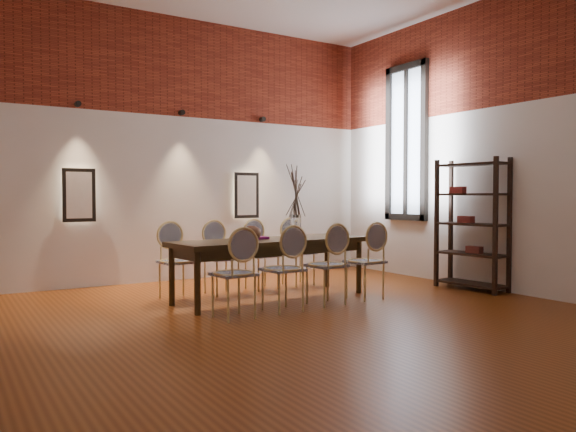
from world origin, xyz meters
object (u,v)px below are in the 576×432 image
chair_far_c (262,255)px  shelving_rack (472,224)px  chair_near_a (234,274)px  bowl (252,233)px  chair_near_d (365,261)px  book (257,238)px  chair_near_c (326,265)px  vase (296,226)px  chair_far_d (298,252)px  dining_table (271,269)px  chair_far_b (222,258)px  chair_far_a (177,261)px  chair_near_b (283,269)px

chair_far_c → shelving_rack: (2.44, -1.54, 0.43)m
chair_near_a → bowl: size_ratio=3.92×
chair_near_d → chair_far_c: bearing=114.8°
book → chair_near_c: bearing=-55.2°
chair_near_d → book: size_ratio=3.62×
chair_near_a → vase: 1.56m
chair_far_d → vase: (-0.51, -0.73, 0.43)m
dining_table → chair_far_b: 0.76m
chair_far_a → chair_far_b: 0.63m
dining_table → chair_near_a: chair_near_a is taller
dining_table → chair_far_b: size_ratio=2.70×
dining_table → book: 0.43m
chair_near_b → chair_far_a: 1.51m
chair_near_b → chair_near_d: same height
dining_table → book: book is taller
chair_near_b → chair_near_a: bearing=-180.0°
chair_near_d → book: (-1.16, 0.70, 0.30)m
chair_near_d → chair_near_a: bearing=180.0°
dining_table → shelving_rack: size_ratio=1.41×
bowl → book: (0.16, 0.17, -0.07)m
chair_far_c → vase: bearing=95.5°
chair_near_d → vase: 0.99m
chair_far_b → book: 0.68m
chair_far_c → chair_far_d: bearing=-180.0°
chair_far_c → bowl: bearing=49.1°
vase → chair_far_a: bearing=157.2°
chair_far_c → chair_near_a: bearing=47.3°
chair_far_b → chair_far_a: bearing=0.0°
chair_far_b → chair_far_c: same height
chair_near_b → chair_far_c: same height
chair_near_b → chair_near_c: (0.63, 0.05, 0.00)m
chair_near_b → chair_far_b: (-0.11, 1.37, 0.00)m
chair_near_a → vase: bearing=27.3°
chair_near_a → chair_near_c: 1.27m
bowl → book: bowl is taller
dining_table → shelving_rack: bearing=-21.5°
dining_table → chair_near_c: size_ratio=2.70×
chair_near_d → chair_near_c: bearing=-180.0°
vase → chair_near_c: bearing=-91.0°
dining_table → chair_near_c: chair_near_c is taller
chair_near_a → chair_far_c: size_ratio=1.00×
chair_near_b → book: 0.86m
chair_far_a → book: chair_far_a is taller
chair_far_c → chair_far_a: bearing=0.0°
chair_near_d → chair_far_b: size_ratio=1.00×
chair_near_c → chair_far_b: (-0.74, 1.32, 0.00)m
chair_near_d → chair_far_a: (-2.01, 1.22, 0.00)m
dining_table → chair_far_c: size_ratio=2.70×
dining_table → chair_far_d: bearing=35.9°
vase → shelving_rack: 2.48m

